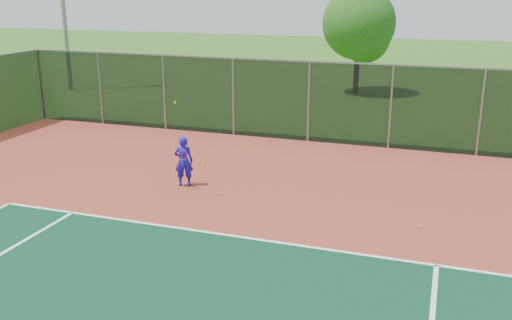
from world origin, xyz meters
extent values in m
cube|color=#9A3A27|center=(0.00, 2.00, 0.01)|extent=(30.00, 20.00, 0.02)
cube|color=white|center=(2.00, 3.00, 0.03)|extent=(22.00, 0.10, 0.00)
cube|color=black|center=(0.00, 12.00, 1.52)|extent=(30.00, 0.04, 3.00)
cube|color=gray|center=(0.00, 12.00, 3.02)|extent=(30.00, 0.06, 0.06)
imported|color=#1913B7|center=(-5.19, 5.88, 0.76)|extent=(0.63, 0.51, 1.49)
cylinder|color=black|center=(-5.04, 5.63, 0.76)|extent=(0.03, 0.15, 0.27)
torus|color=#A51414|center=(-5.04, 5.53, 1.06)|extent=(0.30, 0.13, 0.29)
sphere|color=#C1D118|center=(-5.44, 5.98, 2.46)|extent=(0.07, 0.07, 0.07)
sphere|color=#C1D118|center=(-3.95, 5.48, 0.06)|extent=(0.07, 0.07, 0.07)
sphere|color=#C1D118|center=(-4.86, 9.91, 0.06)|extent=(0.07, 0.07, 0.07)
sphere|color=#C1D118|center=(1.56, 4.92, 0.06)|extent=(0.07, 0.07, 0.07)
sphere|color=#C1D118|center=(-5.46, 7.92, 0.06)|extent=(0.07, 0.07, 0.07)
cylinder|color=#392514|center=(-2.99, 22.91, 1.10)|extent=(0.30, 0.30, 2.20)
sphere|color=#1F5216|center=(-2.99, 22.91, 3.78)|extent=(3.90, 3.90, 3.90)
sphere|color=#1F5216|center=(-2.59, 22.61, 3.05)|extent=(2.68, 2.68, 2.68)
camera|label=1|loc=(1.91, -8.39, 5.59)|focal=40.00mm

